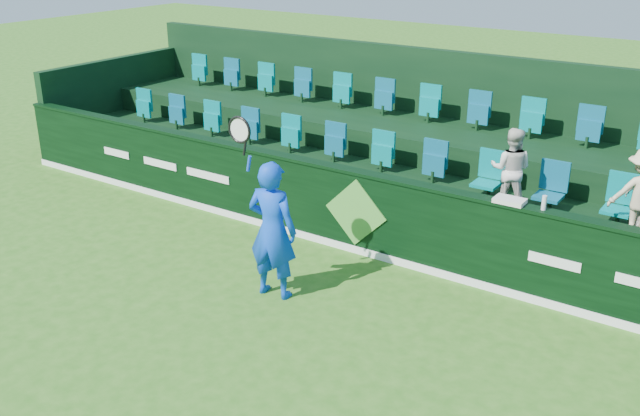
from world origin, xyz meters
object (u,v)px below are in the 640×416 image
Objects in this scene: tennis_player at (272,229)px; spectator_left at (511,169)px; towel at (510,201)px; drinks_bottle at (544,203)px.

tennis_player is 2.01× the size of spectator_left.
tennis_player is 3.78m from spectator_left.
tennis_player is at bearing -144.04° from towel.
tennis_player reaches higher than towel.
drinks_bottle is (0.46, 0.00, 0.07)m from towel.
tennis_player is at bearing 41.95° from spectator_left.
tennis_player reaches higher than spectator_left.
towel is at bearing 180.00° from drinks_bottle.
tennis_player is 6.28× the size of towel.
spectator_left is at bearing 53.72° from tennis_player.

